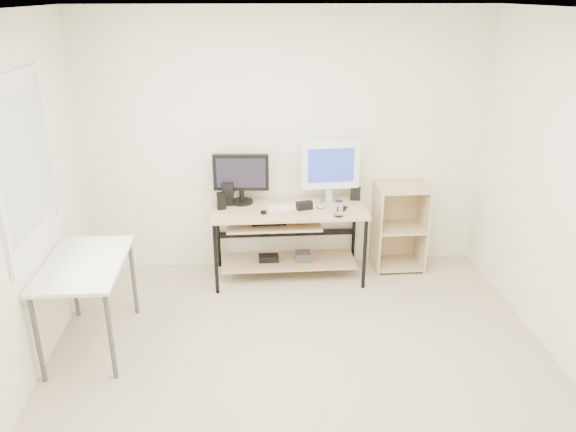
{
  "coord_description": "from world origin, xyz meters",
  "views": [
    {
      "loc": [
        -0.39,
        -3.42,
        2.71
      ],
      "look_at": [
        -0.03,
        1.3,
        0.81
      ],
      "focal_mm": 35.0,
      "sensor_mm": 36.0,
      "label": 1
    }
  ],
  "objects_px": {
    "black_monitor": "(241,175)",
    "audio_controller": "(221,201)",
    "shelf_unit": "(398,226)",
    "white_imac": "(331,167)",
    "desk": "(286,228)",
    "side_table": "(85,271)"
  },
  "relations": [
    {
      "from": "desk",
      "to": "white_imac",
      "type": "relative_size",
      "value": 2.44
    },
    {
      "from": "shelf_unit",
      "to": "black_monitor",
      "type": "relative_size",
      "value": 1.65
    },
    {
      "from": "side_table",
      "to": "black_monitor",
      "type": "relative_size",
      "value": 1.83
    },
    {
      "from": "desk",
      "to": "shelf_unit",
      "type": "bearing_deg",
      "value": 7.77
    },
    {
      "from": "black_monitor",
      "to": "audio_controller",
      "type": "distance_m",
      "value": 0.32
    },
    {
      "from": "shelf_unit",
      "to": "audio_controller",
      "type": "height_order",
      "value": "audio_controller"
    },
    {
      "from": "desk",
      "to": "black_monitor",
      "type": "height_order",
      "value": "black_monitor"
    },
    {
      "from": "white_imac",
      "to": "audio_controller",
      "type": "xyz_separation_m",
      "value": [
        -1.08,
        -0.16,
        -0.27
      ]
    },
    {
      "from": "black_monitor",
      "to": "white_imac",
      "type": "height_order",
      "value": "white_imac"
    },
    {
      "from": "shelf_unit",
      "to": "white_imac",
      "type": "relative_size",
      "value": 1.47
    },
    {
      "from": "shelf_unit",
      "to": "black_monitor",
      "type": "bearing_deg",
      "value": 179.75
    },
    {
      "from": "desk",
      "to": "side_table",
      "type": "relative_size",
      "value": 1.5
    },
    {
      "from": "desk",
      "to": "side_table",
      "type": "xyz_separation_m",
      "value": [
        -1.65,
        -1.06,
        0.13
      ]
    },
    {
      "from": "white_imac",
      "to": "audio_controller",
      "type": "height_order",
      "value": "white_imac"
    },
    {
      "from": "desk",
      "to": "audio_controller",
      "type": "relative_size",
      "value": 8.85
    },
    {
      "from": "desk",
      "to": "audio_controller",
      "type": "bearing_deg",
      "value": 179.29
    },
    {
      "from": "white_imac",
      "to": "audio_controller",
      "type": "bearing_deg",
      "value": -173.88
    },
    {
      "from": "side_table",
      "to": "white_imac",
      "type": "bearing_deg",
      "value": 30.28
    },
    {
      "from": "desk",
      "to": "white_imac",
      "type": "xyz_separation_m",
      "value": [
        0.45,
        0.17,
        0.57
      ]
    },
    {
      "from": "desk",
      "to": "black_monitor",
      "type": "relative_size",
      "value": 2.75
    },
    {
      "from": "side_table",
      "to": "audio_controller",
      "type": "distance_m",
      "value": 1.49
    },
    {
      "from": "audio_controller",
      "to": "shelf_unit",
      "type": "bearing_deg",
      "value": -6.02
    }
  ]
}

